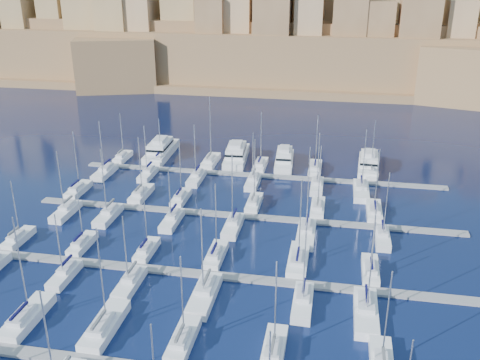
% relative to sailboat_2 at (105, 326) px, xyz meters
% --- Properties ---
extents(ground, '(600.00, 600.00, 0.00)m').
position_rel_sailboat_2_xyz_m(ground, '(11.76, 27.82, -0.77)').
color(ground, black).
rests_on(ground, ground).
extents(pontoon_mid_near, '(84.00, 2.00, 0.40)m').
position_rel_sailboat_2_xyz_m(pontoon_mid_near, '(11.76, 15.82, -0.57)').
color(pontoon_mid_near, slate).
rests_on(pontoon_mid_near, ground).
extents(pontoon_mid_far, '(84.00, 2.00, 0.40)m').
position_rel_sailboat_2_xyz_m(pontoon_mid_far, '(11.76, 37.82, -0.57)').
color(pontoon_mid_far, slate).
rests_on(pontoon_mid_far, ground).
extents(pontoon_far, '(84.00, 2.00, 0.40)m').
position_rel_sailboat_2_xyz_m(pontoon_far, '(11.76, 59.82, -0.57)').
color(pontoon_far, slate).
rests_on(pontoon_far, ground).
extents(sailboat_1, '(3.09, 10.31, 16.01)m').
position_rel_sailboat_2_xyz_m(sailboat_1, '(-11.27, -0.15, 0.00)').
color(sailboat_1, white).
rests_on(sailboat_1, ground).
extents(sailboat_2, '(3.18, 10.61, 15.38)m').
position_rel_sailboat_2_xyz_m(sailboat_2, '(0.00, 0.00, 0.00)').
color(sailboat_2, white).
rests_on(sailboat_2, ground).
extents(sailboat_3, '(2.68, 8.95, 13.05)m').
position_rel_sailboat_2_xyz_m(sailboat_3, '(11.10, -0.82, -0.04)').
color(sailboat_3, white).
rests_on(sailboat_3, ground).
extents(sailboat_4, '(2.73, 9.09, 13.54)m').
position_rel_sailboat_2_xyz_m(sailboat_4, '(22.88, -0.75, -0.03)').
color(sailboat_4, white).
rests_on(sailboat_4, ground).
extents(sailboat_12, '(2.33, 7.75, 11.73)m').
position_rel_sailboat_2_xyz_m(sailboat_12, '(-25.32, 20.59, -0.06)').
color(sailboat_12, white).
rests_on(sailboat_12, ground).
extents(sailboat_13, '(2.39, 7.95, 11.45)m').
position_rel_sailboat_2_xyz_m(sailboat_13, '(-13.26, 20.69, -0.06)').
color(sailboat_13, white).
rests_on(sailboat_13, ground).
extents(sailboat_14, '(2.34, 7.81, 12.56)m').
position_rel_sailboat_2_xyz_m(sailboat_14, '(-1.51, 20.62, -0.05)').
color(sailboat_14, white).
rests_on(sailboat_14, ground).
extents(sailboat_15, '(2.63, 8.77, 13.70)m').
position_rel_sailboat_2_xyz_m(sailboat_15, '(10.42, 21.10, -0.03)').
color(sailboat_15, white).
rests_on(sailboat_15, ground).
extents(sailboat_16, '(3.14, 10.46, 15.24)m').
position_rel_sailboat_2_xyz_m(sailboat_16, '(24.05, 21.92, -0.00)').
color(sailboat_16, white).
rests_on(sailboat_16, ground).
extents(sailboat_17, '(2.59, 8.63, 12.84)m').
position_rel_sailboat_2_xyz_m(sailboat_17, '(35.54, 21.02, -0.04)').
color(sailboat_17, white).
rests_on(sailboat_17, ground).
extents(sailboat_19, '(2.38, 7.94, 11.71)m').
position_rel_sailboat_2_xyz_m(sailboat_19, '(-11.44, 10.96, -0.06)').
color(sailboat_19, white).
rests_on(sailboat_19, ground).
extents(sailboat_20, '(2.61, 8.70, 12.54)m').
position_rel_sailboat_2_xyz_m(sailboat_20, '(-0.57, 10.58, -0.04)').
color(sailboat_20, white).
rests_on(sailboat_20, ground).
extents(sailboat_21, '(3.18, 10.62, 15.24)m').
position_rel_sailboat_2_xyz_m(sailboat_21, '(11.36, 9.64, -0.00)').
color(sailboat_21, white).
rests_on(sailboat_21, ground).
extents(sailboat_22, '(2.74, 9.12, 13.98)m').
position_rel_sailboat_2_xyz_m(sailboat_22, '(25.67, 10.37, -0.03)').
color(sailboat_22, white).
rests_on(sailboat_22, ground).
extents(sailboat_23, '(3.25, 10.82, 15.34)m').
position_rel_sailboat_2_xyz_m(sailboat_23, '(34.48, 9.54, 0.00)').
color(sailboat_23, white).
rests_on(sailboat_23, ground).
extents(sailboat_24, '(2.63, 8.76, 13.94)m').
position_rel_sailboat_2_xyz_m(sailboat_24, '(-25.01, 43.09, -0.03)').
color(sailboat_24, white).
rests_on(sailboat_24, ground).
extents(sailboat_25, '(2.76, 9.19, 13.41)m').
position_rel_sailboat_2_xyz_m(sailboat_25, '(-10.86, 43.30, -0.03)').
color(sailboat_25, white).
rests_on(sailboat_25, ground).
extents(sailboat_26, '(2.51, 8.38, 12.60)m').
position_rel_sailboat_2_xyz_m(sailboat_26, '(-2.05, 42.90, -0.04)').
color(sailboat_26, white).
rests_on(sailboat_26, ground).
extents(sailboat_27, '(2.60, 8.66, 14.44)m').
position_rel_sailboat_2_xyz_m(sailboat_27, '(13.31, 43.04, -0.02)').
color(sailboat_27, white).
rests_on(sailboat_27, ground).
extents(sailboat_28, '(2.65, 8.82, 13.89)m').
position_rel_sailboat_2_xyz_m(sailboat_28, '(26.16, 43.12, -0.03)').
color(sailboat_28, white).
rests_on(sailboat_28, ground).
extents(sailboat_29, '(2.86, 9.53, 13.76)m').
position_rel_sailboat_2_xyz_m(sailboat_29, '(37.15, 43.47, -0.02)').
color(sailboat_29, white).
rests_on(sailboat_29, ground).
extents(sailboat_30, '(2.68, 8.92, 13.63)m').
position_rel_sailboat_2_xyz_m(sailboat_30, '(-22.40, 32.47, -0.03)').
color(sailboat_30, white).
rests_on(sailboat_30, ground).
extents(sailboat_31, '(2.72, 9.08, 14.66)m').
position_rel_sailboat_2_xyz_m(sailboat_31, '(-13.50, 32.39, -0.02)').
color(sailboat_31, white).
rests_on(sailboat_31, ground).
extents(sailboat_32, '(2.63, 8.76, 11.95)m').
position_rel_sailboat_2_xyz_m(sailboat_32, '(-0.74, 32.55, -0.05)').
color(sailboat_32, white).
rests_on(sailboat_32, ground).
extents(sailboat_33, '(2.77, 9.24, 15.39)m').
position_rel_sailboat_2_xyz_m(sailboat_33, '(11.12, 32.32, -0.01)').
color(sailboat_33, white).
rests_on(sailboat_33, ground).
extents(sailboat_34, '(3.15, 10.51, 17.66)m').
position_rel_sailboat_2_xyz_m(sailboat_34, '(24.68, 31.69, 0.02)').
color(sailboat_34, white).
rests_on(sailboat_34, ground).
extents(sailboat_35, '(2.54, 8.46, 13.57)m').
position_rel_sailboat_2_xyz_m(sailboat_35, '(38.09, 32.70, -0.03)').
color(sailboat_35, white).
rests_on(sailboat_35, ground).
extents(sailboat_36, '(2.40, 8.00, 12.37)m').
position_rel_sailboat_2_xyz_m(sailboat_36, '(-23.69, 64.72, -0.05)').
color(sailboat_36, white).
rests_on(sailboat_36, ground).
extents(sailboat_37, '(2.45, 8.18, 11.37)m').
position_rel_sailboat_2_xyz_m(sailboat_37, '(-13.84, 64.80, -0.06)').
color(sailboat_37, white).
rests_on(sailboat_37, ground).
extents(sailboat_38, '(3.02, 10.06, 17.07)m').
position_rel_sailboat_2_xyz_m(sailboat_38, '(-1.20, 65.73, 0.01)').
color(sailboat_38, white).
rests_on(sailboat_38, ground).
extents(sailboat_39, '(2.72, 9.06, 14.19)m').
position_rel_sailboat_2_xyz_m(sailboat_39, '(11.30, 65.23, -0.02)').
color(sailboat_39, white).
rests_on(sailboat_39, ground).
extents(sailboat_40, '(2.88, 9.60, 13.91)m').
position_rel_sailboat_2_xyz_m(sailboat_40, '(24.46, 65.50, -0.02)').
color(sailboat_40, white).
rests_on(sailboat_40, ground).
extents(sailboat_41, '(2.61, 8.68, 13.53)m').
position_rel_sailboat_2_xyz_m(sailboat_41, '(37.36, 65.05, -0.03)').
color(sailboat_41, white).
rests_on(sailboat_41, ground).
extents(sailboat_42, '(2.91, 9.70, 13.55)m').
position_rel_sailboat_2_xyz_m(sailboat_42, '(-23.73, 54.09, -0.02)').
color(sailboat_42, white).
rests_on(sailboat_42, ground).
extents(sailboat_43, '(2.48, 8.28, 12.70)m').
position_rel_sailboat_2_xyz_m(sailboat_43, '(-13.45, 54.79, -0.04)').
color(sailboat_43, white).
rests_on(sailboat_43, ground).
extents(sailboat_44, '(2.68, 8.94, 13.71)m').
position_rel_sailboat_2_xyz_m(sailboat_44, '(-1.77, 54.46, -0.03)').
color(sailboat_44, white).
rests_on(sailboat_44, ground).
extents(sailboat_45, '(2.65, 8.83, 12.60)m').
position_rel_sailboat_2_xyz_m(sailboat_45, '(11.29, 54.52, -0.04)').
color(sailboat_45, white).
rests_on(sailboat_45, ground).
extents(sailboat_46, '(2.63, 8.78, 13.36)m').
position_rel_sailboat_2_xyz_m(sailboat_46, '(25.45, 54.54, -0.03)').
color(sailboat_46, white).
rests_on(sailboat_46, ground).
extents(sailboat_47, '(3.18, 10.60, 14.85)m').
position_rel_sailboat_2_xyz_m(sailboat_47, '(34.88, 53.65, -0.00)').
color(sailboat_47, white).
rests_on(sailboat_47, ground).
extents(motor_yacht_a, '(5.72, 17.33, 5.25)m').
position_rel_sailboat_2_xyz_m(motor_yacht_a, '(-15.17, 69.57, 0.96)').
color(motor_yacht_a, white).
rests_on(motor_yacht_a, ground).
extents(motor_yacht_b, '(6.17, 16.99, 5.25)m').
position_rel_sailboat_2_xyz_m(motor_yacht_b, '(4.61, 69.33, 0.96)').
color(motor_yacht_b, white).
rests_on(motor_yacht_b, ground).
extents(motor_yacht_c, '(5.00, 14.17, 5.25)m').
position_rel_sailboat_2_xyz_m(motor_yacht_c, '(16.79, 68.02, 0.96)').
color(motor_yacht_c, white).
rests_on(motor_yacht_c, ground).
extents(motor_yacht_d, '(5.39, 15.60, 5.25)m').
position_rel_sailboat_2_xyz_m(motor_yacht_d, '(36.92, 68.71, 0.96)').
color(motor_yacht_d, white).
rests_on(motor_yacht_d, ground).
extents(fortified_city, '(460.00, 108.95, 59.52)m').
position_rel_sailboat_2_xyz_m(fortified_city, '(11.58, 183.08, 13.97)').
color(fortified_city, brown).
rests_on(fortified_city, ground).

